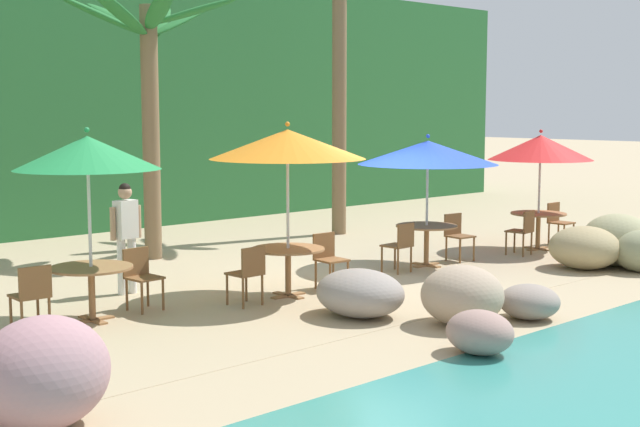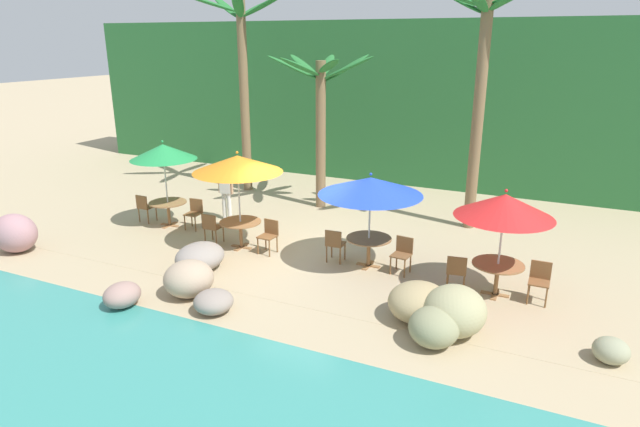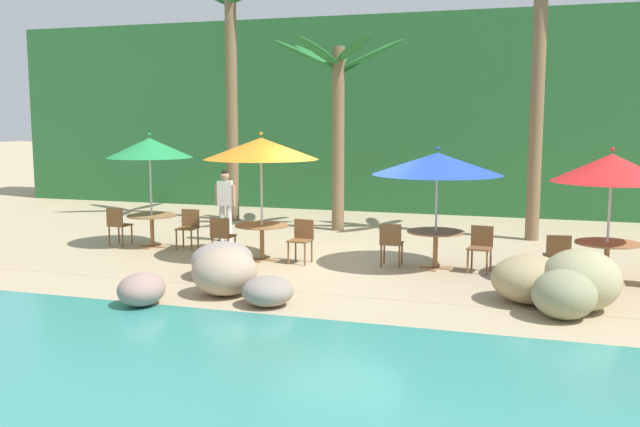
% 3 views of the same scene
% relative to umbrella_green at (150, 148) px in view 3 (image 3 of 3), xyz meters
% --- Properties ---
extents(ground_plane, '(120.00, 120.00, 0.00)m').
position_rel_umbrella_green_xyz_m(ground_plane, '(4.64, -0.34, -2.24)').
color(ground_plane, tan).
extents(terrace_deck, '(18.00, 5.20, 0.01)m').
position_rel_umbrella_green_xyz_m(terrace_deck, '(4.64, -0.34, -2.24)').
color(terrace_deck, tan).
rests_on(terrace_deck, ground).
extents(foliage_backdrop, '(28.00, 2.40, 6.00)m').
position_rel_umbrella_green_xyz_m(foliage_backdrop, '(4.64, 8.66, 0.76)').
color(foliage_backdrop, '#286633').
rests_on(foliage_backdrop, ground).
extents(rock_seawall, '(14.82, 3.30, 1.02)m').
position_rel_umbrella_green_xyz_m(rock_seawall, '(5.04, -2.96, -1.85)').
color(rock_seawall, gray).
rests_on(rock_seawall, ground).
extents(umbrella_green, '(1.91, 1.91, 2.58)m').
position_rel_umbrella_green_xyz_m(umbrella_green, '(0.00, 0.00, 0.00)').
color(umbrella_green, silver).
rests_on(umbrella_green, ground).
extents(dining_table_green, '(1.10, 1.10, 0.74)m').
position_rel_umbrella_green_xyz_m(dining_table_green, '(-0.00, 0.00, -1.63)').
color(dining_table_green, olive).
rests_on(dining_table_green, ground).
extents(chair_green_seaward, '(0.45, 0.46, 0.87)m').
position_rel_umbrella_green_xyz_m(chair_green_seaward, '(0.84, 0.15, -1.73)').
color(chair_green_seaward, brown).
rests_on(chair_green_seaward, ground).
extents(chair_green_inland, '(0.44, 0.44, 0.87)m').
position_rel_umbrella_green_xyz_m(chair_green_inland, '(-0.85, -0.06, -1.73)').
color(chair_green_inland, brown).
rests_on(chair_green_inland, ground).
extents(umbrella_orange, '(2.33, 2.33, 2.62)m').
position_rel_umbrella_green_xyz_m(umbrella_orange, '(2.92, -0.60, 0.05)').
color(umbrella_orange, silver).
rests_on(umbrella_orange, ground).
extents(dining_table_orange, '(1.10, 1.10, 0.74)m').
position_rel_umbrella_green_xyz_m(dining_table_orange, '(2.92, -0.60, -1.63)').
color(dining_table_orange, olive).
rests_on(dining_table_orange, ground).
extents(chair_orange_seaward, '(0.45, 0.46, 0.87)m').
position_rel_umbrella_green_xyz_m(chair_orange_seaward, '(3.78, -0.58, -1.73)').
color(chair_orange_seaward, brown).
rests_on(chair_orange_seaward, ground).
extents(chair_orange_inland, '(0.43, 0.44, 0.87)m').
position_rel_umbrella_green_xyz_m(chair_orange_inland, '(2.08, -0.72, -1.73)').
color(chair_orange_inland, brown).
rests_on(chair_orange_inland, ground).
extents(umbrella_blue, '(2.49, 2.49, 2.36)m').
position_rel_umbrella_green_xyz_m(umbrella_blue, '(6.43, -0.34, -0.20)').
color(umbrella_blue, silver).
rests_on(umbrella_blue, ground).
extents(dining_table_blue, '(1.10, 1.10, 0.74)m').
position_rel_umbrella_green_xyz_m(dining_table_blue, '(6.43, -0.34, -1.63)').
color(dining_table_blue, olive).
rests_on(dining_table_blue, ground).
extents(chair_blue_seaward, '(0.47, 0.47, 0.87)m').
position_rel_umbrella_green_xyz_m(chair_blue_seaward, '(7.28, -0.35, -1.73)').
color(chair_blue_seaward, brown).
rests_on(chair_blue_seaward, ground).
extents(chair_blue_inland, '(0.44, 0.45, 0.87)m').
position_rel_umbrella_green_xyz_m(chair_blue_inland, '(5.59, -0.48, -1.73)').
color(chair_blue_inland, brown).
rests_on(chair_blue_inland, ground).
extents(umbrella_red, '(2.06, 2.06, 2.40)m').
position_rel_umbrella_green_xyz_m(umbrella_red, '(9.49, -0.66, -0.20)').
color(umbrella_red, silver).
rests_on(umbrella_red, ground).
extents(dining_table_red, '(1.10, 1.10, 0.74)m').
position_rel_umbrella_green_xyz_m(dining_table_red, '(9.49, -0.66, -1.63)').
color(dining_table_red, olive).
rests_on(dining_table_red, ground).
extents(chair_red_inland, '(0.48, 0.48, 0.87)m').
position_rel_umbrella_green_xyz_m(chair_red_inland, '(8.66, -0.87, -1.73)').
color(chair_red_inland, brown).
rests_on(chair_red_inland, ground).
extents(palm_tree_nearest, '(3.74, 3.73, 6.85)m').
position_rel_umbrella_green_xyz_m(palm_tree_nearest, '(-0.05, 4.46, 2.27)').
color(palm_tree_nearest, brown).
rests_on(palm_tree_nearest, ground).
extents(palm_tree_second, '(3.29, 3.34, 4.91)m').
position_rel_umbrella_green_xyz_m(palm_tree_second, '(3.28, 3.70, 1.23)').
color(palm_tree_second, brown).
rests_on(palm_tree_second, ground).
extents(palm_tree_third, '(3.05, 3.06, 6.69)m').
position_rel_umbrella_green_xyz_m(palm_tree_third, '(8.13, 3.66, 2.29)').
color(palm_tree_third, brown).
rests_on(palm_tree_third, ground).
extents(waiter_in_white, '(0.52, 0.26, 1.70)m').
position_rel_umbrella_green_xyz_m(waiter_in_white, '(1.25, 1.21, -1.25)').
color(waiter_in_white, white).
rests_on(waiter_in_white, ground).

